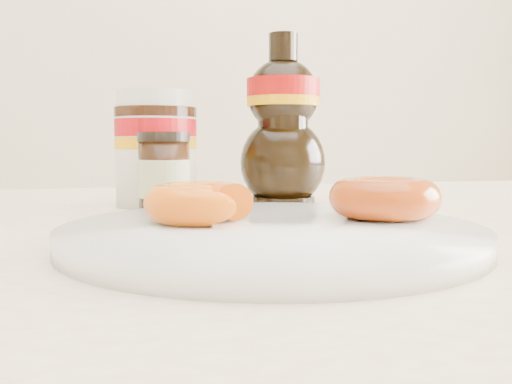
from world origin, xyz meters
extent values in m
cube|color=#EFE4C9|center=(0.00, 1.75, 1.30)|extent=(3.50, 0.10, 2.60)
cube|color=#FDEAC1|center=(0.00, 0.10, 0.73)|extent=(1.40, 0.90, 0.04)
cylinder|color=white|center=(-0.03, -0.03, 0.76)|extent=(0.31, 0.31, 0.02)
torus|color=white|center=(-0.03, -0.03, 0.76)|extent=(0.31, 0.31, 0.01)
torus|color=#E44B0C|center=(-0.08, 0.00, 0.78)|extent=(0.08, 0.08, 0.03)
torus|color=#9B360A|center=(0.07, -0.01, 0.78)|extent=(0.11, 0.11, 0.03)
cylinder|color=white|center=(-0.09, 0.26, 0.81)|extent=(0.09, 0.09, 0.11)
cylinder|color=#91050B|center=(-0.09, 0.26, 0.84)|extent=(0.10, 0.10, 0.02)
cylinder|color=#D89905|center=(-0.09, 0.26, 0.82)|extent=(0.10, 0.10, 0.01)
cylinder|color=black|center=(-0.09, 0.26, 0.86)|extent=(0.10, 0.10, 0.01)
cylinder|color=white|center=(-0.09, 0.26, 0.87)|extent=(0.09, 0.09, 0.02)
cylinder|color=black|center=(-0.09, 0.16, 0.79)|extent=(0.05, 0.05, 0.08)
cylinder|color=beige|center=(-0.09, 0.16, 0.79)|extent=(0.05, 0.05, 0.04)
cylinder|color=black|center=(-0.09, 0.16, 0.83)|extent=(0.05, 0.05, 0.01)
camera|label=1|loc=(-0.13, -0.43, 0.83)|focal=40.00mm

